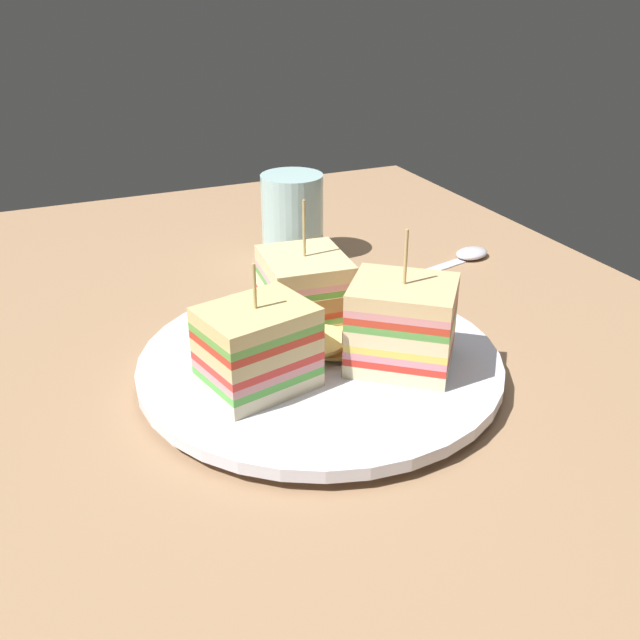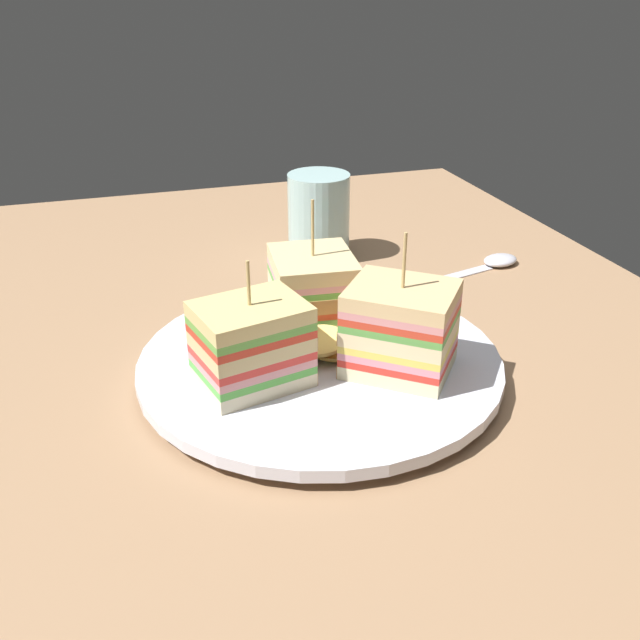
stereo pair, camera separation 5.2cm
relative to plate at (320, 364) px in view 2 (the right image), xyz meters
The scene contains 9 objects.
ground_plane 1.90cm from the plate, ahead, with size 104.08×71.66×1.80cm, color #9D7856.
plate is the anchor object (origin of this frame).
sandwich_wedge_0 7.03cm from the plate, 125.47° to the right, with size 9.26×9.44×10.36cm.
sandwich_wedge_1 6.83cm from the plate, 12.09° to the right, with size 7.86×7.00×10.21cm.
sandwich_wedge_2 6.91cm from the plate, 110.70° to the left, with size 7.02×8.31×9.10cm.
chip_pile 1.68cm from the plate, 59.01° to the right, with size 6.45×6.34×1.82cm.
salad_garnish 10.03cm from the plate, 54.92° to the right, with size 6.25×7.34×1.51cm.
spoon 27.07cm from the plate, 56.45° to the right, with size 5.50×14.88×1.00cm.
drinking_glass 24.45cm from the plate, 17.18° to the right, with size 6.37×6.37×8.83cm.
Camera 2 is at (-44.03, 13.87, 27.89)cm, focal length 39.99 mm.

